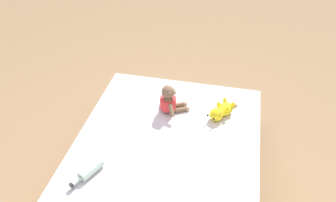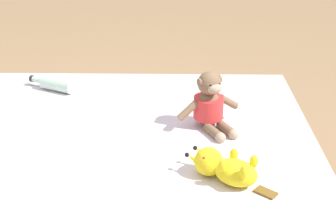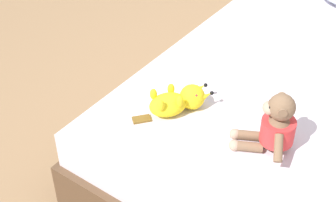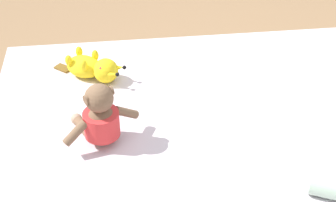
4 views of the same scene
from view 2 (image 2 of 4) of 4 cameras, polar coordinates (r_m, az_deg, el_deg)
name	(u,v)px [view 2 (image 2 of 4)]	position (r m, az deg, el deg)	size (l,w,h in m)	color
bed	(72,175)	(2.15, -11.05, -8.36)	(1.30, 2.04, 0.42)	brown
plush_monkey	(210,105)	(2.01, 4.86, -0.42)	(0.25, 0.27, 0.24)	brown
plush_yellow_creature	(224,167)	(1.69, 6.49, -7.59)	(0.23, 0.31, 0.10)	yellow
glass_bottle	(56,84)	(2.42, -12.76, 1.95)	(0.15, 0.24, 0.07)	#B2D1B7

